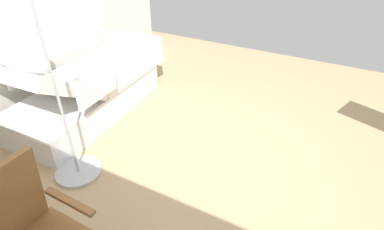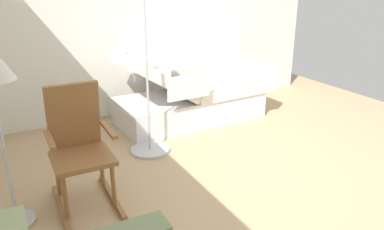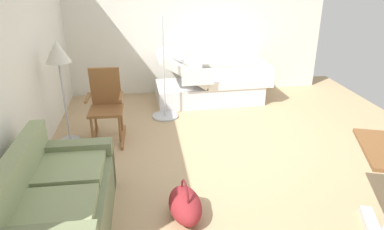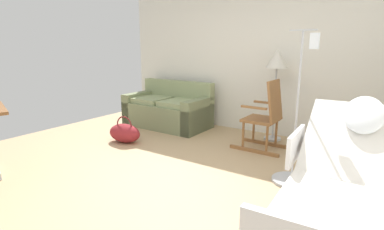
{
  "view_description": "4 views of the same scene",
  "coord_description": "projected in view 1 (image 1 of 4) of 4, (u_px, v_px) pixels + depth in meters",
  "views": [
    {
      "loc": [
        -0.77,
        2.14,
        2.15
      ],
      "look_at": [
        0.17,
        0.36,
        0.8
      ],
      "focal_mm": 28.8,
      "sensor_mm": 36.0,
      "label": 1
    },
    {
      "loc": [
        -2.39,
        2.14,
        1.87
      ],
      "look_at": [
        0.14,
        0.77,
        0.8
      ],
      "focal_mm": 35.54,
      "sensor_mm": 36.0,
      "label": 2
    },
    {
      "loc": [
        -4.35,
        1.03,
        2.36
      ],
      "look_at": [
        -0.29,
        0.46,
        0.65
      ],
      "focal_mm": 33.29,
      "sensor_mm": 36.0,
      "label": 3
    },
    {
      "loc": [
        2.05,
        -2.59,
        1.52
      ],
      "look_at": [
        -0.01,
        0.53,
        0.66
      ],
      "focal_mm": 28.16,
      "sensor_mm": 36.0,
      "label": 4
    }
  ],
  "objects": [
    {
      "name": "ground_plane",
      "position": [
        223.0,
        169.0,
        3.07
      ],
      "size": [
        6.36,
        6.36,
        0.0
      ],
      "primitive_type": "plane",
      "color": "tan"
    },
    {
      "name": "hospital_bed",
      "position": [
        86.0,
        91.0,
        3.76
      ],
      "size": [
        1.07,
        2.09,
        1.1
      ],
      "color": "silver",
      "rests_on": "ground"
    },
    {
      "name": "iv_pole",
      "position": [
        73.0,
        153.0,
        2.89
      ],
      "size": [
        0.44,
        0.44,
        1.69
      ],
      "color": "#B2B5BA",
      "rests_on": "ground"
    }
  ]
}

